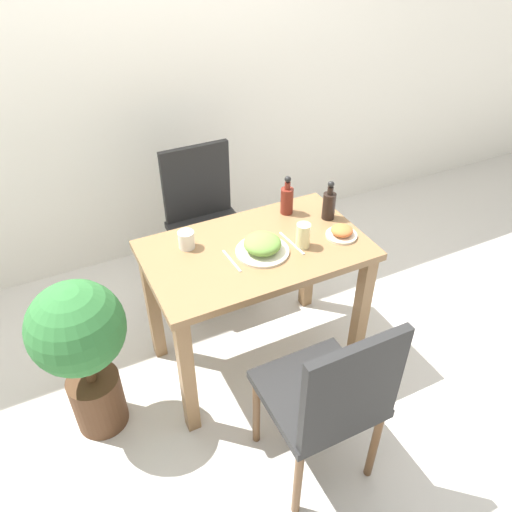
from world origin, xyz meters
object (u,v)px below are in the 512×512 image
side_plate (342,232)px  sauce_bottle (329,204)px  drink_cup (186,240)px  food_plate (262,245)px  juice_glass (303,236)px  potted_plant_left (81,344)px  chair_near (330,397)px  condiment_bottle (287,199)px  chair_far (205,217)px

side_plate → sauce_bottle: sauce_bottle is taller
sauce_bottle → drink_cup: bearing=174.1°
food_plate → sauce_bottle: sauce_bottle is taller
drink_cup → juice_glass: size_ratio=0.70×
potted_plant_left → chair_near: bearing=-40.6°
condiment_bottle → drink_cup: bearing=-173.8°
chair_near → sauce_bottle: 0.95m
side_plate → drink_cup: 0.71m
chair_near → condiment_bottle: size_ratio=4.45×
chair_near → sauce_bottle: bearing=-120.9°
chair_far → sauce_bottle: size_ratio=4.45×
food_plate → condiment_bottle: bearing=43.5°
chair_near → chair_far: same height
side_plate → potted_plant_left: potted_plant_left is taller
juice_glass → condiment_bottle: size_ratio=0.58×
chair_near → sauce_bottle: sauce_bottle is taller
condiment_bottle → chair_near: bearing=-108.6°
food_plate → juice_glass: size_ratio=2.06×
chair_far → condiment_bottle: 0.61m
chair_near → chair_far: bearing=-91.4°
potted_plant_left → sauce_bottle: bearing=4.7°
chair_far → side_plate: (0.40, -0.76, 0.24)m
food_plate → potted_plant_left: potted_plant_left is taller
chair_near → juice_glass: (0.23, 0.62, 0.28)m
chair_far → juice_glass: chair_far is taller
drink_cup → potted_plant_left: potted_plant_left is taller
potted_plant_left → chair_far: bearing=40.3°
food_plate → drink_cup: 0.34m
sauce_bottle → side_plate: bearing=-100.4°
side_plate → juice_glass: bearing=176.4°
chair_near → condiment_bottle: 1.00m
side_plate → food_plate: bearing=172.5°
food_plate → juice_glass: 0.19m
condiment_bottle → potted_plant_left: size_ratio=0.25×
food_plate → drink_cup: size_ratio=2.93×
chair_far → drink_cup: size_ratio=10.98×
chair_far → sauce_bottle: sauce_bottle is taller
chair_far → food_plate: 0.75m
chair_near → drink_cup: 0.92m
drink_cup → juice_glass: bearing=-25.3°
potted_plant_left → side_plate: bearing=-2.9°
chair_far → food_plate: (0.01, -0.71, 0.25)m
sauce_bottle → potted_plant_left: 1.29m
chair_far → side_plate: bearing=-62.2°
drink_cup → juice_glass: juice_glass is taller
side_plate → potted_plant_left: size_ratio=0.18×
chair_far → sauce_bottle: (0.43, -0.59, 0.29)m
chair_near → juice_glass: chair_near is taller
chair_far → juice_glass: bearing=-75.1°
side_plate → juice_glass: juice_glass is taller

